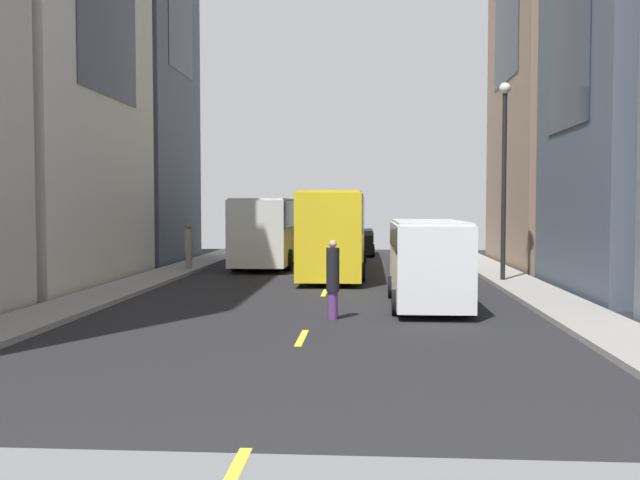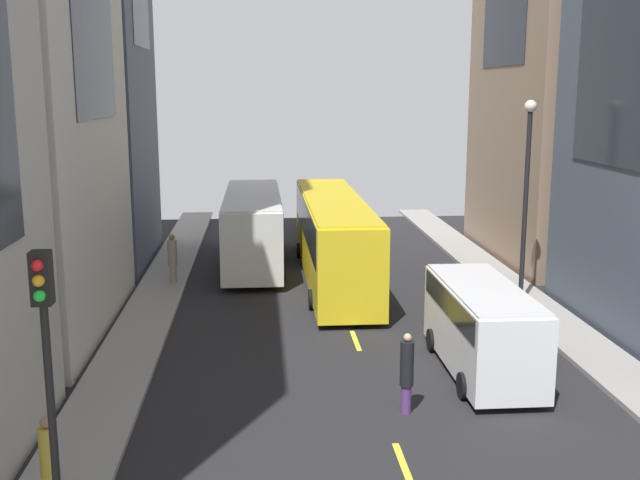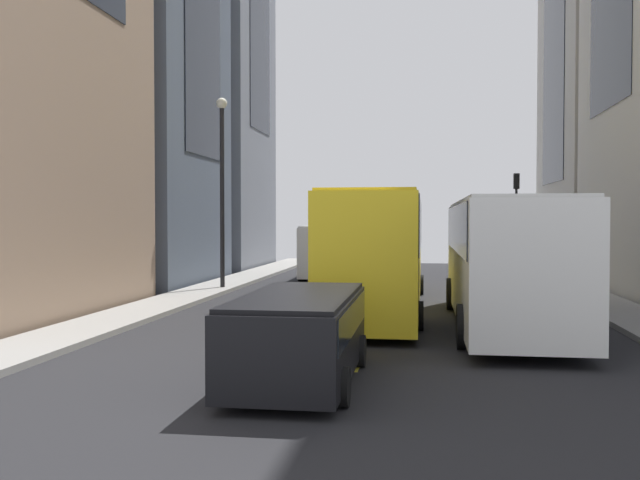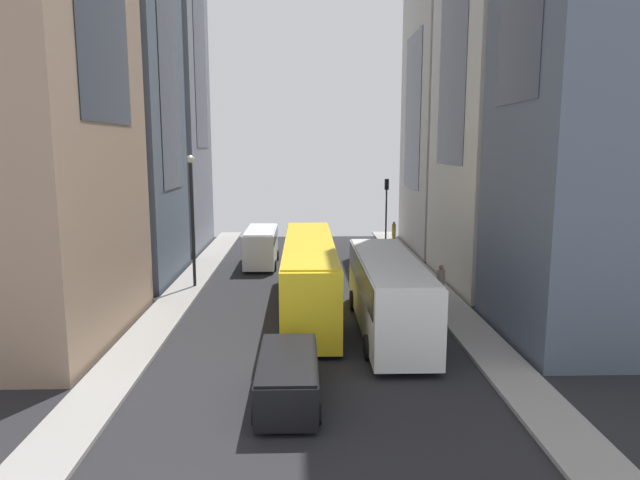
% 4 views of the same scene
% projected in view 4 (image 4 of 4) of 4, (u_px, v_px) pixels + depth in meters
% --- Properties ---
extents(ground_plane, '(40.32, 40.32, 0.00)m').
position_uv_depth(ground_plane, '(309.00, 291.00, 33.10)').
color(ground_plane, black).
extents(sidewalk_west, '(1.93, 44.00, 0.15)m').
position_uv_depth(sidewalk_west, '(433.00, 289.00, 33.30)').
color(sidewalk_west, gray).
rests_on(sidewalk_west, ground).
extents(sidewalk_east, '(1.93, 44.00, 0.15)m').
position_uv_depth(sidewalk_east, '(184.00, 290.00, 32.89)').
color(sidewalk_east, gray).
rests_on(sidewalk_east, ground).
extents(lane_stripe_0, '(0.16, 2.00, 0.01)m').
position_uv_depth(lane_stripe_0, '(307.00, 235.00, 53.82)').
color(lane_stripe_0, yellow).
rests_on(lane_stripe_0, ground).
extents(lane_stripe_1, '(0.16, 2.00, 0.01)m').
position_uv_depth(lane_stripe_1, '(308.00, 251.00, 45.53)').
color(lane_stripe_1, yellow).
rests_on(lane_stripe_1, ground).
extents(lane_stripe_2, '(0.16, 2.00, 0.01)m').
position_uv_depth(lane_stripe_2, '(309.00, 275.00, 37.25)').
color(lane_stripe_2, yellow).
rests_on(lane_stripe_2, ground).
extents(lane_stripe_3, '(0.16, 2.00, 0.01)m').
position_uv_depth(lane_stripe_3, '(310.00, 311.00, 28.96)').
color(lane_stripe_3, yellow).
rests_on(lane_stripe_3, ground).
extents(lane_stripe_4, '(0.16, 2.00, 0.01)m').
position_uv_depth(lane_stripe_4, '(313.00, 377.00, 20.67)').
color(lane_stripe_4, yellow).
rests_on(lane_stripe_4, ground).
extents(building_west_0, '(8.88, 11.35, 21.82)m').
position_uv_depth(building_west_0, '(468.00, 112.00, 45.37)').
color(building_west_0, '#B7B2A8').
rests_on(building_west_0, ground).
extents(building_west_1, '(6.78, 11.01, 31.85)m').
position_uv_depth(building_west_1, '(513.00, 11.00, 32.82)').
color(building_west_1, beige).
rests_on(building_west_1, ground).
extents(building_east_0, '(8.50, 8.95, 36.16)m').
position_uv_depth(building_east_0, '(143.00, 17.00, 44.00)').
color(building_east_0, slate).
rests_on(building_east_0, ground).
extents(building_east_1, '(9.56, 9.01, 25.22)m').
position_uv_depth(building_east_1, '(89.00, 72.00, 34.14)').
color(building_east_1, '#4C5666').
rests_on(building_east_1, ground).
extents(city_bus_white, '(2.81, 11.15, 3.35)m').
position_uv_depth(city_bus_white, '(388.00, 288.00, 25.55)').
color(city_bus_white, silver).
rests_on(city_bus_white, ground).
extents(streetcar_yellow, '(2.70, 14.25, 3.59)m').
position_uv_depth(streetcar_yellow, '(309.00, 269.00, 28.85)').
color(streetcar_yellow, yellow).
rests_on(streetcar_yellow, ground).
extents(delivery_van_white, '(2.25, 6.06, 2.58)m').
position_uv_depth(delivery_van_white, '(261.00, 244.00, 39.93)').
color(delivery_van_white, white).
rests_on(delivery_van_white, ground).
extents(car_black_0, '(2.07, 4.77, 1.56)m').
position_uv_depth(car_black_0, '(288.00, 375.00, 18.53)').
color(car_black_0, black).
rests_on(car_black_0, ground).
extents(pedestrian_crossing_near, '(0.32, 0.32, 1.98)m').
position_uv_depth(pedestrian_crossing_near, '(394.00, 233.00, 47.19)').
color(pedestrian_crossing_near, gold).
rests_on(pedestrian_crossing_near, ground).
extents(pedestrian_walking_far, '(0.35, 0.35, 2.12)m').
position_uv_depth(pedestrian_walking_far, '(300.00, 243.00, 42.68)').
color(pedestrian_walking_far, '#593372').
rests_on(pedestrian_walking_far, ground).
extents(pedestrian_crossing_mid, '(0.39, 0.39, 2.06)m').
position_uv_depth(pedestrian_crossing_mid, '(441.00, 283.00, 29.65)').
color(pedestrian_crossing_mid, gray).
rests_on(pedestrian_crossing_mid, ground).
extents(traffic_light_near_corner, '(0.32, 0.44, 5.41)m').
position_uv_depth(traffic_light_near_corner, '(386.00, 198.00, 47.98)').
color(traffic_light_near_corner, black).
rests_on(traffic_light_near_corner, ground).
extents(streetlamp_near, '(0.44, 0.44, 7.59)m').
position_uv_depth(streetlamp_near, '(192.00, 208.00, 32.91)').
color(streetlamp_near, black).
rests_on(streetlamp_near, ground).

